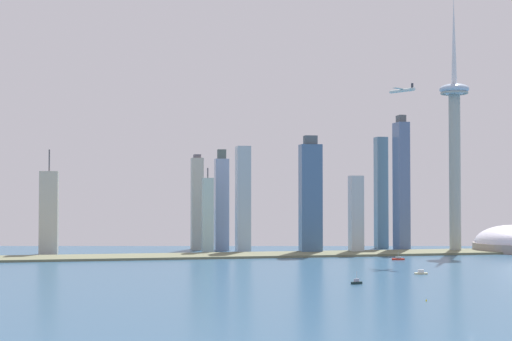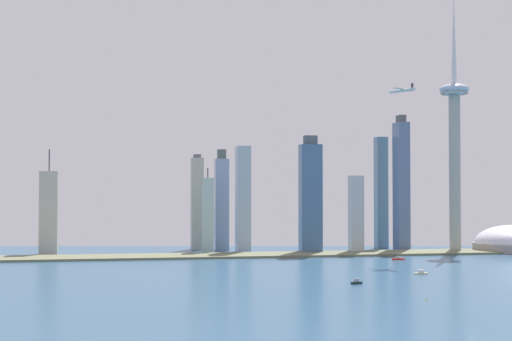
{
  "view_description": "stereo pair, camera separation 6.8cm",
  "coord_description": "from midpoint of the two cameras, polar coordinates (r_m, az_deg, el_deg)",
  "views": [
    {
      "loc": [
        -179.32,
        -361.38,
        74.64
      ],
      "look_at": [
        -32.25,
        458.03,
        97.9
      ],
      "focal_mm": 51.74,
      "sensor_mm": 36.0,
      "label": 1
    },
    {
      "loc": [
        -179.25,
        -361.39,
        74.64
      ],
      "look_at": [
        -32.25,
        458.03,
        97.9
      ],
      "focal_mm": 51.74,
      "sensor_mm": 36.0,
      "label": 2
    }
  ],
  "objects": [
    {
      "name": "channel_buoy_0",
      "position": [
        519.49,
        13.03,
        -9.73
      ],
      "size": [
        1.23,
        1.23,
        1.67
      ],
      "primitive_type": "cone",
      "color": "yellow",
      "rests_on": "ground"
    },
    {
      "name": "skyscraper_0",
      "position": [
        908.45,
        -15.72,
        -3.14
      ],
      "size": [
        21.19,
        17.65,
        124.17
      ],
      "color": "#B9B4A2",
      "rests_on": "ground"
    },
    {
      "name": "boat_3",
      "position": [
        818.71,
        10.94,
        -6.71
      ],
      "size": [
        13.48,
        5.37,
        8.7
      ],
      "rotation": [
        0.0,
        0.0,
        6.21
      ],
      "color": "red",
      "rests_on": "ground"
    },
    {
      "name": "boat_0",
      "position": [
        683.07,
        12.64,
        -7.71
      ],
      "size": [
        11.94,
        5.68,
        4.07
      ],
      "rotation": [
        0.0,
        0.0,
        6.11
      ],
      "color": "beige",
      "rests_on": "ground"
    },
    {
      "name": "skyscraper_6",
      "position": [
        905.27,
        -1.01,
        -2.22
      ],
      "size": [
        16.71,
        21.27,
        129.7
      ],
      "color": "#9FB5C2",
      "rests_on": "ground"
    },
    {
      "name": "observation_tower",
      "position": [
        941.28,
        15.1,
        2.79
      ],
      "size": [
        36.35,
        36.35,
        318.24
      ],
      "color": "#99A19A",
      "rests_on": "ground"
    },
    {
      "name": "skyscraper_4",
      "position": [
        899.88,
        -3.75,
        -3.46
      ],
      "size": [
        13.25,
        14.32,
        102.81
      ],
      "color": "#A7C6C0",
      "rests_on": "ground"
    },
    {
      "name": "skyscraper_7",
      "position": [
        897.27,
        7.75,
        -3.38
      ],
      "size": [
        15.64,
        14.88,
        93.18
      ],
      "color": "#A9B5BA",
      "rests_on": "ground"
    },
    {
      "name": "skyscraper_8",
      "position": [
        930.42,
        -2.67,
        -2.51
      ],
      "size": [
        17.22,
        16.8,
        127.14
      ],
      "color": "#8E9EBE",
      "rests_on": "ground"
    },
    {
      "name": "skyscraper_5",
      "position": [
        888.14,
        4.24,
        -2.07
      ],
      "size": [
        25.52,
        18.22,
        141.38
      ],
      "color": "#3E6189",
      "rests_on": "ground"
    },
    {
      "name": "boat_1",
      "position": [
        602.68,
        7.78,
        -8.55
      ],
      "size": [
        9.6,
        4.39,
        10.42
      ],
      "rotation": [
        0.0,
        0.0,
        0.21
      ],
      "color": "#172A2A",
      "rests_on": "ground"
    },
    {
      "name": "waterfront_pier",
      "position": [
        857.47,
        1.95,
        -6.51
      ],
      "size": [
        773.72,
        60.48,
        2.51
      ],
      "primitive_type": "cube",
      "color": "#6A6C50",
      "rests_on": "ground"
    },
    {
      "name": "airplane",
      "position": [
        832.41,
        11.2,
        6.1
      ],
      "size": [
        27.56,
        30.08,
        8.61
      ],
      "rotation": [
        0.0,
        0.0,
        2.13
      ],
      "color": "silver"
    },
    {
      "name": "skyscraper_2",
      "position": [
        945.39,
        -4.58,
        -2.52
      ],
      "size": [
        14.71,
        21.69,
        121.53
      ],
      "color": "#B8B6A8",
      "rests_on": "ground"
    },
    {
      "name": "skyscraper_3",
      "position": [
        949.99,
        11.18,
        -1.1
      ],
      "size": [
        14.36,
        24.37,
        170.79
      ],
      "color": "slate",
      "rests_on": "ground"
    },
    {
      "name": "ground_plane",
      "position": [
        410.26,
        16.3,
        -12.02
      ],
      "size": [
        6000.0,
        6000.0,
        0.0
      ],
      "primitive_type": "plane",
      "color": "#2D5271"
    },
    {
      "name": "skyscraper_1",
      "position": [
        976.78,
        9.65,
        -1.7
      ],
      "size": [
        14.78,
        15.22,
        145.24
      ],
      "color": "slate",
      "rests_on": "ground"
    }
  ]
}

